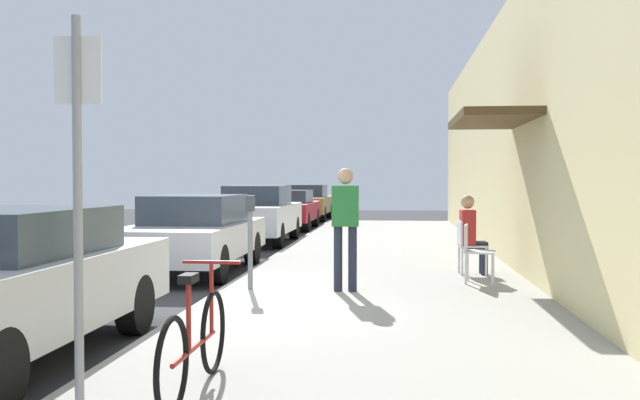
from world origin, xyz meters
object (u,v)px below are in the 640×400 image
object	(u,v)px
street_sign	(78,182)
seated_patron_1	(471,232)
bicycle_0	(195,343)
parking_meter	(250,235)
parked_car_1	(194,233)
parked_car_4	(307,202)
parked_car_3	(287,209)
cafe_chair_1	(467,243)
cafe_chair_0	(474,249)
pedestrian_standing	(345,219)
parked_car_2	(257,214)

from	to	relation	value
street_sign	seated_patron_1	bearing A→B (deg)	65.47
bicycle_0	parking_meter	bearing A→B (deg)	96.83
seated_patron_1	parked_car_1	bearing A→B (deg)	172.30
parked_car_1	parked_car_4	bearing A→B (deg)	90.00
street_sign	bicycle_0	size ratio (longest dim) A/B	1.52
parked_car_3	parked_car_4	bearing A→B (deg)	90.00
parked_car_3	street_sign	size ratio (longest dim) A/B	1.69
street_sign	cafe_chair_1	bearing A→B (deg)	65.86
bicycle_0	cafe_chair_0	xyz separation A→B (m)	(2.63, 5.77, 0.14)
street_sign	pedestrian_standing	bearing A→B (deg)	75.23
cafe_chair_0	seated_patron_1	bearing A→B (deg)	86.52
parked_car_1	street_sign	size ratio (longest dim) A/B	1.69
seated_patron_1	street_sign	bearing A→B (deg)	-114.53
parked_car_4	parking_meter	size ratio (longest dim) A/B	3.33
parked_car_3	street_sign	distance (m)	19.27
pedestrian_standing	cafe_chair_1	bearing A→B (deg)	46.80
parked_car_4	parking_meter	xyz separation A→B (m)	(1.55, -19.29, 0.13)
parking_meter	seated_patron_1	world-z (taller)	parking_meter
parked_car_1	street_sign	distance (m)	8.11
parked_car_1	cafe_chair_0	size ratio (longest dim) A/B	5.06
parked_car_4	street_sign	world-z (taller)	street_sign
parked_car_3	cafe_chair_0	xyz separation A→B (m)	(4.76, -12.89, -0.07)
parking_meter	bicycle_0	bearing A→B (deg)	-83.17
cafe_chair_1	pedestrian_standing	xyz separation A→B (m)	(-1.86, -1.98, 0.50)
seated_patron_1	pedestrian_standing	xyz separation A→B (m)	(-1.92, -1.99, 0.30)
parked_car_3	cafe_chair_1	world-z (taller)	parked_car_3
parked_car_2	pedestrian_standing	xyz separation A→B (m)	(2.89, -8.54, 0.35)
parked_car_2	cafe_chair_0	distance (m)	8.90
parked_car_4	cafe_chair_1	bearing A→B (deg)	-74.69
seated_patron_1	pedestrian_standing	bearing A→B (deg)	-134.07
parking_meter	cafe_chair_1	distance (m)	3.75
parked_car_4	street_sign	bearing A→B (deg)	-86.51
parked_car_3	seated_patron_1	distance (m)	12.86
parking_meter	seated_patron_1	distance (m)	3.79
parked_car_2	seated_patron_1	world-z (taller)	parked_car_2
street_sign	cafe_chair_1	distance (m)	8.02
parked_car_1	cafe_chair_0	distance (m)	5.02
parked_car_4	parked_car_1	bearing A→B (deg)	-90.00
parked_car_2	cafe_chair_1	bearing A→B (deg)	-54.06
cafe_chair_0	pedestrian_standing	world-z (taller)	pedestrian_standing
parking_meter	cafe_chair_0	world-z (taller)	parking_meter
parked_car_3	cafe_chair_0	world-z (taller)	parked_car_3
parked_car_3	pedestrian_standing	world-z (taller)	pedestrian_standing
bicycle_0	cafe_chair_0	world-z (taller)	bicycle_0
parked_car_4	seated_patron_1	world-z (taller)	parked_car_4
cafe_chair_0	cafe_chair_1	distance (m)	0.97
street_sign	bicycle_0	distance (m)	1.42
parking_meter	bicycle_0	distance (m)	4.86
parked_car_1	pedestrian_standing	distance (m)	3.93
cafe_chair_0	seated_patron_1	world-z (taller)	seated_patron_1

